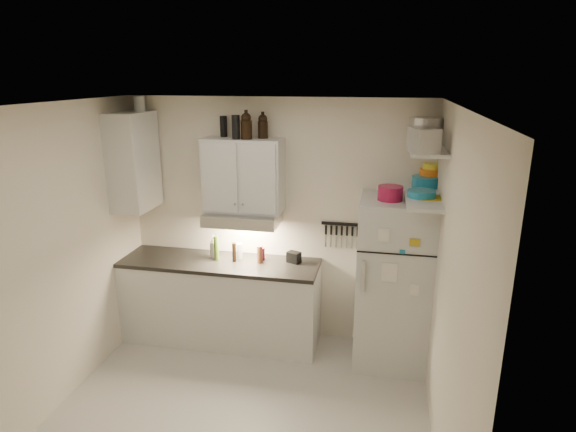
# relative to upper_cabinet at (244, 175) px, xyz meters

# --- Properties ---
(floor) EXTENTS (3.20, 3.00, 0.02)m
(floor) POSITION_rel_upper_cabinet_xyz_m (0.30, -1.33, -1.84)
(floor) COLOR beige
(floor) RESTS_ON ground
(ceiling) EXTENTS (3.20, 3.00, 0.02)m
(ceiling) POSITION_rel_upper_cabinet_xyz_m (0.30, -1.33, 0.78)
(ceiling) COLOR white
(ceiling) RESTS_ON ground
(back_wall) EXTENTS (3.20, 0.02, 2.60)m
(back_wall) POSITION_rel_upper_cabinet_xyz_m (0.30, 0.18, -0.53)
(back_wall) COLOR beige
(back_wall) RESTS_ON ground
(left_wall) EXTENTS (0.02, 3.00, 2.60)m
(left_wall) POSITION_rel_upper_cabinet_xyz_m (-1.31, -1.33, -0.53)
(left_wall) COLOR beige
(left_wall) RESTS_ON ground
(right_wall) EXTENTS (0.02, 3.00, 2.60)m
(right_wall) POSITION_rel_upper_cabinet_xyz_m (1.91, -1.33, -0.53)
(right_wall) COLOR beige
(right_wall) RESTS_ON ground
(base_cabinet) EXTENTS (2.10, 0.60, 0.88)m
(base_cabinet) POSITION_rel_upper_cabinet_xyz_m (-0.25, -0.14, -1.39)
(base_cabinet) COLOR silver
(base_cabinet) RESTS_ON floor
(countertop) EXTENTS (2.10, 0.62, 0.04)m
(countertop) POSITION_rel_upper_cabinet_xyz_m (-0.25, -0.14, -0.93)
(countertop) COLOR black
(countertop) RESTS_ON base_cabinet
(upper_cabinet) EXTENTS (0.80, 0.33, 0.75)m
(upper_cabinet) POSITION_rel_upper_cabinet_xyz_m (0.00, 0.00, 0.00)
(upper_cabinet) COLOR silver
(upper_cabinet) RESTS_ON back_wall
(side_cabinet) EXTENTS (0.33, 0.55, 1.00)m
(side_cabinet) POSITION_rel_upper_cabinet_xyz_m (-1.14, -0.14, 0.12)
(side_cabinet) COLOR silver
(side_cabinet) RESTS_ON left_wall
(range_hood) EXTENTS (0.76, 0.46, 0.12)m
(range_hood) POSITION_rel_upper_cabinet_xyz_m (0.00, -0.06, -0.44)
(range_hood) COLOR silver
(range_hood) RESTS_ON back_wall
(fridge) EXTENTS (0.70, 0.68, 1.70)m
(fridge) POSITION_rel_upper_cabinet_xyz_m (1.55, -0.18, -0.98)
(fridge) COLOR silver
(fridge) RESTS_ON floor
(shelf_hi) EXTENTS (0.30, 0.95, 0.03)m
(shelf_hi) POSITION_rel_upper_cabinet_xyz_m (1.75, -0.31, 0.38)
(shelf_hi) COLOR silver
(shelf_hi) RESTS_ON right_wall
(shelf_lo) EXTENTS (0.30, 0.95, 0.03)m
(shelf_lo) POSITION_rel_upper_cabinet_xyz_m (1.75, -0.31, -0.07)
(shelf_lo) COLOR silver
(shelf_lo) RESTS_ON right_wall
(knife_strip) EXTENTS (0.42, 0.02, 0.03)m
(knife_strip) POSITION_rel_upper_cabinet_xyz_m (1.00, 0.15, -0.51)
(knife_strip) COLOR black
(knife_strip) RESTS_ON back_wall
(dutch_oven) EXTENTS (0.27, 0.27, 0.13)m
(dutch_oven) POSITION_rel_upper_cabinet_xyz_m (1.47, -0.24, -0.06)
(dutch_oven) COLOR #A1123D
(dutch_oven) RESTS_ON fridge
(book_stack) EXTENTS (0.19, 0.24, 0.08)m
(book_stack) POSITION_rel_upper_cabinet_xyz_m (1.82, -0.39, -0.09)
(book_stack) COLOR #B09416
(book_stack) RESTS_ON fridge
(spice_jar) EXTENTS (0.07, 0.07, 0.10)m
(spice_jar) POSITION_rel_upper_cabinet_xyz_m (1.52, -0.27, -0.08)
(spice_jar) COLOR silver
(spice_jar) RESTS_ON fridge
(stock_pot) EXTENTS (0.31, 0.31, 0.22)m
(stock_pot) POSITION_rel_upper_cabinet_xyz_m (1.75, -0.02, 0.50)
(stock_pot) COLOR silver
(stock_pot) RESTS_ON shelf_hi
(tin_a) EXTENTS (0.21, 0.20, 0.17)m
(tin_a) POSITION_rel_upper_cabinet_xyz_m (1.68, -0.37, 0.48)
(tin_a) COLOR #AAAAAD
(tin_a) RESTS_ON shelf_hi
(tin_b) EXTENTS (0.26, 0.26, 0.19)m
(tin_b) POSITION_rel_upper_cabinet_xyz_m (1.70, -0.69, 0.49)
(tin_b) COLOR #AAAAAD
(tin_b) RESTS_ON shelf_hi
(bowl_teal) EXTENTS (0.26, 0.26, 0.10)m
(bowl_teal) POSITION_rel_upper_cabinet_xyz_m (1.80, 0.04, 0.00)
(bowl_teal) COLOR teal
(bowl_teal) RESTS_ON shelf_lo
(bowl_orange) EXTENTS (0.21, 0.21, 0.06)m
(bowl_orange) POSITION_rel_upper_cabinet_xyz_m (1.84, 0.12, 0.08)
(bowl_orange) COLOR orange
(bowl_orange) RESTS_ON bowl_teal
(bowl_yellow) EXTENTS (0.16, 0.16, 0.05)m
(bowl_yellow) POSITION_rel_upper_cabinet_xyz_m (1.84, 0.12, 0.14)
(bowl_yellow) COLOR yellow
(bowl_yellow) RESTS_ON bowl_orange
(plates) EXTENTS (0.30, 0.30, 0.06)m
(plates) POSITION_rel_upper_cabinet_xyz_m (1.73, -0.37, -0.02)
(plates) COLOR teal
(plates) RESTS_ON shelf_lo
(growler_a) EXTENTS (0.14, 0.14, 0.26)m
(growler_a) POSITION_rel_upper_cabinet_xyz_m (0.06, -0.05, 0.51)
(growler_a) COLOR black
(growler_a) RESTS_ON upper_cabinet
(growler_b) EXTENTS (0.11, 0.11, 0.24)m
(growler_b) POSITION_rel_upper_cabinet_xyz_m (0.20, 0.04, 0.50)
(growler_b) COLOR black
(growler_b) RESTS_ON upper_cabinet
(thermos_a) EXTENTS (0.09, 0.09, 0.23)m
(thermos_a) POSITION_rel_upper_cabinet_xyz_m (-0.04, -0.07, 0.49)
(thermos_a) COLOR black
(thermos_a) RESTS_ON upper_cabinet
(thermos_b) EXTENTS (0.08, 0.08, 0.21)m
(thermos_b) POSITION_rel_upper_cabinet_xyz_m (-0.22, 0.08, 0.48)
(thermos_b) COLOR black
(thermos_b) RESTS_ON upper_cabinet
(side_jar) EXTENTS (0.14, 0.14, 0.15)m
(side_jar) POSITION_rel_upper_cabinet_xyz_m (-1.08, -0.01, 0.70)
(side_jar) COLOR silver
(side_jar) RESTS_ON side_cabinet
(soap_bottle) EXTENTS (0.13, 0.13, 0.27)m
(soap_bottle) POSITION_rel_upper_cabinet_xyz_m (-0.34, -0.05, -0.77)
(soap_bottle) COLOR silver
(soap_bottle) RESTS_ON countertop
(pepper_mill) EXTENTS (0.07, 0.07, 0.19)m
(pepper_mill) POSITION_rel_upper_cabinet_xyz_m (0.18, -0.10, -0.81)
(pepper_mill) COLOR brown
(pepper_mill) RESTS_ON countertop
(oil_bottle) EXTENTS (0.05, 0.05, 0.26)m
(oil_bottle) POSITION_rel_upper_cabinet_xyz_m (-0.28, -0.11, -0.77)
(oil_bottle) COLOR #436519
(oil_bottle) RESTS_ON countertop
(vinegar_bottle) EXTENTS (0.05, 0.05, 0.21)m
(vinegar_bottle) POSITION_rel_upper_cabinet_xyz_m (-0.09, -0.11, -0.80)
(vinegar_bottle) COLOR black
(vinegar_bottle) RESTS_ON countertop
(clear_bottle) EXTENTS (0.07, 0.07, 0.18)m
(clear_bottle) POSITION_rel_upper_cabinet_xyz_m (-0.06, -0.03, -0.82)
(clear_bottle) COLOR silver
(clear_bottle) RESTS_ON countertop
(red_jar) EXTENTS (0.08, 0.08, 0.14)m
(red_jar) POSITION_rel_upper_cabinet_xyz_m (0.18, -0.01, -0.84)
(red_jar) COLOR #A1123D
(red_jar) RESTS_ON countertop
(caddy) EXTENTS (0.16, 0.14, 0.11)m
(caddy) POSITION_rel_upper_cabinet_xyz_m (0.53, -0.01, -0.85)
(caddy) COLOR black
(caddy) RESTS_ON countertop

